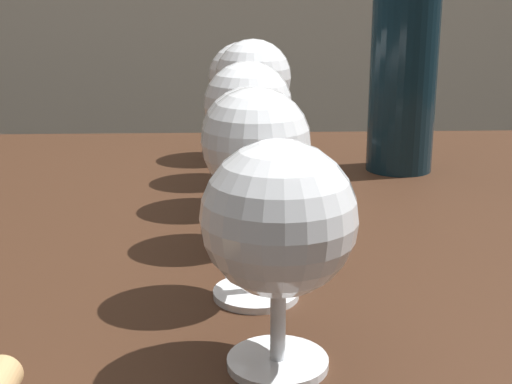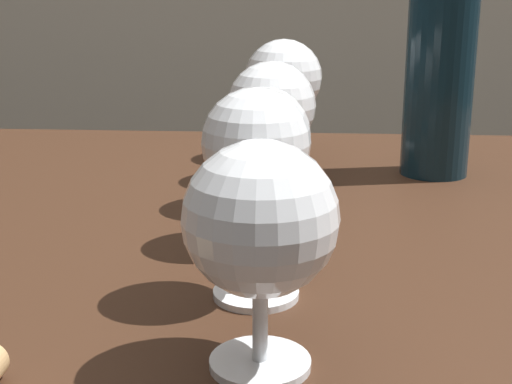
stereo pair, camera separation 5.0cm
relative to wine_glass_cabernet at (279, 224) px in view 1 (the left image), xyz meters
name	(u,v)px [view 1 (the left image)]	position (x,y,z in m)	size (l,w,h in m)	color
dining_table	(211,305)	(-0.05, 0.27, -0.18)	(1.40, 0.80, 0.71)	#382114
wine_glass_cabernet	(279,224)	(0.00, 0.00, 0.00)	(0.09, 0.09, 0.13)	white
wine_glass_amber	(256,150)	(-0.01, 0.10, 0.02)	(0.07, 0.07, 0.15)	white
wine_glass_port	(249,140)	(-0.01, 0.21, 0.00)	(0.08, 0.08, 0.13)	white
wine_glass_rose	(248,110)	(-0.01, 0.31, 0.01)	(0.08, 0.08, 0.14)	white
wine_glass_merlot	(253,81)	(0.00, 0.41, 0.02)	(0.08, 0.08, 0.15)	white
wine_glass_pinot	(244,80)	(-0.01, 0.52, 0.01)	(0.09, 0.09, 0.14)	white
wine_bottle	(404,57)	(0.17, 0.45, 0.04)	(0.08, 0.08, 0.32)	#0F232D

